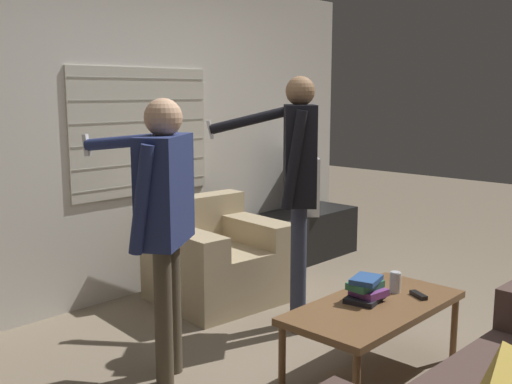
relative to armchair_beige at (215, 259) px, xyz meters
name	(u,v)px	position (x,y,z in m)	size (l,w,h in m)	color
ground_plane	(336,370)	(-0.37, -1.44, -0.32)	(16.00, 16.00, 0.00)	#7F705B
wall_back	(129,136)	(-0.36, 0.59, 0.96)	(5.20, 0.08, 2.55)	silver
armchair_beige	(215,259)	(0.00, 0.00, 0.00)	(0.98, 0.94, 0.78)	tan
coffee_table	(375,311)	(-0.29, -1.64, 0.08)	(1.13, 0.55, 0.44)	brown
tv_stand	(305,234)	(1.43, 0.24, -0.08)	(1.08, 0.50, 0.46)	black
tv	(306,184)	(1.43, 0.24, 0.42)	(0.58, 0.57, 0.54)	#B2B2B7
person_left_standing	(163,204)	(-1.10, -0.79, 0.69)	(0.55, 0.84, 1.59)	#4C4233
person_right_standing	(297,172)	(-0.03, -0.85, 0.77)	(0.50, 0.84, 1.72)	#33384C
book_stack	(366,290)	(-0.28, -1.57, 0.19)	(0.26, 0.22, 0.14)	black
soda_can	(395,282)	(-0.04, -1.62, 0.19)	(0.07, 0.07, 0.13)	silver
spare_remote	(418,295)	(-0.02, -1.76, 0.14)	(0.10, 0.13, 0.02)	black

